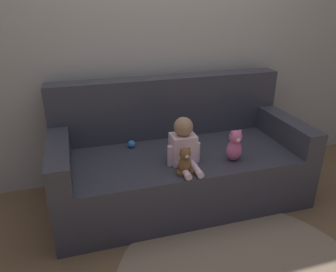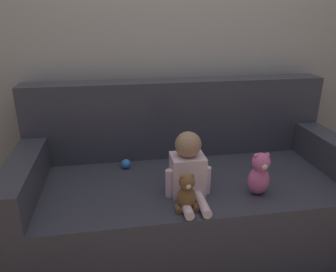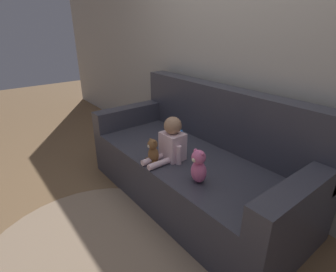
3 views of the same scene
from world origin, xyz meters
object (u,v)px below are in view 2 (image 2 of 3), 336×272
person_baby (188,169)px  toy_ball (126,164)px  plush_toy_side (259,174)px  couch (185,189)px  teddy_bear_brown (187,193)px

person_baby → toy_ball: person_baby is taller
plush_toy_side → couch: bearing=136.3°
person_baby → toy_ball: size_ratio=5.81×
teddy_bear_brown → couch: bearing=78.4°
plush_toy_side → toy_ball: size_ratio=4.01×
plush_toy_side → toy_ball: bearing=148.0°
teddy_bear_brown → plush_toy_side: plush_toy_side is taller
person_baby → toy_ball: bearing=130.7°
person_baby → teddy_bear_brown: person_baby is taller
teddy_bear_brown → plush_toy_side: (0.43, 0.09, 0.03)m
toy_ball → person_baby: bearing=-49.3°
couch → teddy_bear_brown: couch is taller
couch → teddy_bear_brown: (-0.09, -0.42, 0.22)m
person_baby → teddy_bear_brown: bearing=-105.4°
toy_ball → couch: bearing=-17.6°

